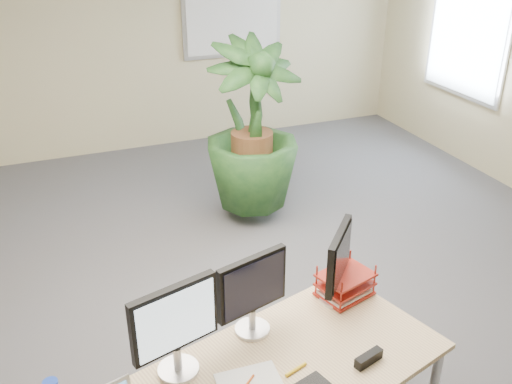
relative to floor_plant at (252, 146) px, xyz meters
name	(u,v)px	position (x,y,z in m)	size (l,w,h in m)	color
floor	(263,337)	(-0.59, -1.73, -0.75)	(8.00, 8.00, 0.00)	#4D4C51
back_wall	(138,41)	(-0.59, 2.27, 0.60)	(7.00, 0.04, 2.70)	beige
whiteboard	(232,19)	(0.61, 2.24, 0.80)	(1.30, 0.04, 0.95)	silver
window	(469,29)	(2.87, 0.57, 0.80)	(0.04, 1.30, 1.55)	silver
floor_plant	(252,146)	(0.00, 0.00, 0.00)	(0.84, 0.84, 1.50)	#143817
monitor_left	(175,325)	(-1.40, -2.62, 0.29)	(0.44, 0.20, 0.49)	silver
monitor_right	(252,290)	(-0.96, -2.48, 0.27)	(0.41, 0.19, 0.46)	silver
monitor_dark	(339,261)	(-0.42, -2.41, 0.27)	(0.30, 0.33, 0.46)	silver
spiral_notebook	(250,384)	(-1.11, -2.84, 0.01)	(0.30, 0.22, 0.01)	white
yellow_highlighter	(296,369)	(-0.87, -2.83, 0.01)	(0.02, 0.02, 0.13)	yellow
letter_tray	(345,286)	(-0.35, -2.38, 0.07)	(0.35, 0.30, 0.14)	#A42014
stapler	(369,358)	(-0.52, -2.91, 0.03)	(0.16, 0.04, 0.05)	black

